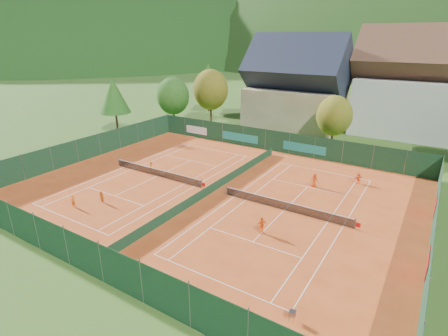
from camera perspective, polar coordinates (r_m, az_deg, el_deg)
ground at (r=37.03m, az=-1.65°, el=-3.86°), size 600.00×600.00×0.00m
clay_pad at (r=37.02m, az=-1.65°, el=-3.82°), size 40.00×32.00×0.01m
court_markings_left at (r=41.66m, az=-10.85°, el=-1.30°), size 11.03×23.83×0.00m
court_markings_right at (r=33.67m, az=9.83°, el=-6.78°), size 11.03×23.83×0.00m
tennis_net_left at (r=41.37m, az=-10.73°, el=-0.71°), size 13.30×0.10×1.02m
tennis_net_right at (r=33.39m, az=10.13°, el=-6.09°), size 13.30×0.10×1.02m
court_divider at (r=36.82m, az=-1.66°, el=-3.12°), size 0.03×28.80×1.00m
fence_north at (r=49.93m, az=8.16°, el=4.37°), size 40.00×0.10×3.00m
fence_south at (r=26.26m, az=-21.99°, el=-12.96°), size 40.00×0.04×3.00m
fence_west at (r=49.79m, az=-21.22°, el=3.13°), size 0.04×32.00×3.00m
fence_east at (r=31.27m, az=30.96°, el=-8.93°), size 0.09×32.00×3.00m
chalet at (r=62.50m, az=11.68°, el=12.31°), size 16.20×12.00×16.00m
hotel_block_a at (r=64.47m, az=30.00°, el=10.94°), size 21.60×11.00×17.25m
tree_west_front at (r=63.72m, az=-8.33°, el=11.55°), size 5.72×5.72×8.69m
tree_west_mid at (r=65.94m, az=-2.19°, el=12.65°), size 6.44×6.44×9.78m
tree_west_back at (r=75.76m, az=-2.56°, el=14.22°), size 5.60×5.60×10.00m
tree_center at (r=52.62m, az=17.57°, el=8.11°), size 5.01×5.01×7.60m
tree_west_side at (r=62.22m, az=-17.53°, el=11.22°), size 5.04×5.04×9.00m
ball_hopper at (r=22.01m, az=11.11°, el=-22.22°), size 0.34×0.34×0.80m
loose_ball_0 at (r=39.18m, az=-18.77°, el=-3.51°), size 0.07×0.07×0.07m
loose_ball_1 at (r=28.09m, az=-6.17°, el=-12.58°), size 0.07×0.07×0.07m
loose_ball_2 at (r=40.43m, az=1.10°, el=-1.57°), size 0.07×0.07×0.07m
loose_ball_3 at (r=42.50m, az=0.52°, el=-0.43°), size 0.07×0.07×0.07m
player_left_near at (r=36.49m, az=-23.41°, el=-4.99°), size 0.53×0.46×1.22m
player_left_mid at (r=36.43m, az=-19.39°, el=-4.49°), size 0.66×0.57×1.19m
player_left_far at (r=42.85m, az=-11.81°, el=0.20°), size 0.98×0.87×1.32m
player_right_near at (r=29.41m, az=6.15°, el=-9.25°), size 0.84×0.93×1.52m
player_right_far_a at (r=39.04m, az=14.52°, el=-1.92°), size 0.82×0.58×1.57m
player_right_far_b at (r=41.46m, az=21.07°, el=-1.59°), size 1.06×1.06×1.22m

